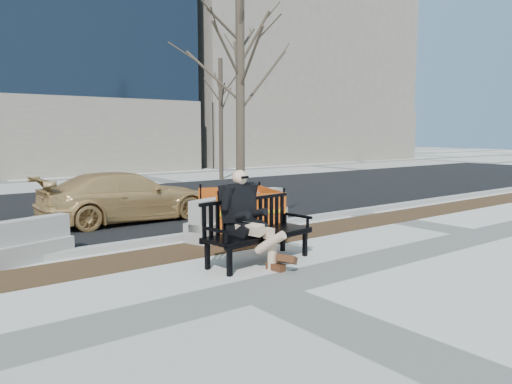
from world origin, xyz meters
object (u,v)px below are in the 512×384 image
(bench, at_px, (259,262))
(seated_man, at_px, (245,265))
(sedan, at_px, (128,221))
(tree_fence, at_px, (241,237))
(jersey_barrier_right, at_px, (241,233))

(bench, bearing_deg, seated_man, 168.50)
(bench, height_order, sedan, sedan)
(seated_man, relative_size, tree_fence, 0.29)
(tree_fence, bearing_deg, jersey_barrier_right, 54.63)
(bench, xyz_separation_m, sedan, (-0.22, 5.12, 0.00))
(bench, xyz_separation_m, jersey_barrier_right, (1.23, 2.25, 0.00))
(bench, xyz_separation_m, seated_man, (-0.28, 0.02, 0.00))
(tree_fence, bearing_deg, sedan, 109.35)
(sedan, bearing_deg, bench, -176.91)
(seated_man, height_order, jersey_barrier_right, seated_man)
(bench, relative_size, seated_man, 1.29)
(tree_fence, height_order, jersey_barrier_right, tree_fence)
(tree_fence, distance_m, jersey_barrier_right, 0.50)
(tree_fence, distance_m, sedan, 3.47)
(jersey_barrier_right, bearing_deg, sedan, 98.34)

